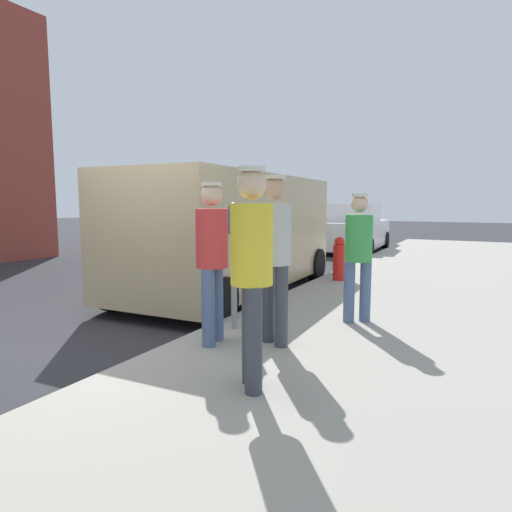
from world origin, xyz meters
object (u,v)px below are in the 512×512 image
(pedestrian_in_red, at_px, (212,252))
(pedestrian_in_yellow, at_px, (252,263))
(parked_sedan_ahead, at_px, (353,230))
(parking_meter_near, at_px, (234,244))
(fire_hydrant, at_px, (339,259))
(pedestrian_in_gray, at_px, (275,248))
(parked_van, at_px, (233,231))
(pedestrian_in_green, at_px, (358,250))

(pedestrian_in_red, bearing_deg, pedestrian_in_yellow, -41.91)
(pedestrian_in_yellow, distance_m, parked_sedan_ahead, 12.38)
(parked_sedan_ahead, bearing_deg, pedestrian_in_yellow, -78.29)
(parking_meter_near, height_order, pedestrian_in_red, pedestrian_in_red)
(parking_meter_near, xyz_separation_m, parked_sedan_ahead, (-1.50, 10.69, -0.43))
(fire_hydrant, bearing_deg, pedestrian_in_gray, -82.05)
(pedestrian_in_yellow, relative_size, parked_van, 0.34)
(parked_van, bearing_deg, parking_meter_near, -58.96)
(pedestrian_in_gray, xyz_separation_m, parked_van, (-2.19, 2.81, -0.03))
(pedestrian_in_gray, relative_size, parked_van, 0.34)
(parking_meter_near, distance_m, pedestrian_in_green, 1.59)
(pedestrian_in_green, height_order, pedestrian_in_yellow, pedestrian_in_yellow)
(parked_van, bearing_deg, fire_hydrant, 41.44)
(pedestrian_in_green, xyz_separation_m, parked_van, (-2.74, 1.50, 0.08))
(parked_sedan_ahead, distance_m, fire_hydrant, 6.97)
(pedestrian_in_green, bearing_deg, parked_sedan_ahead, 105.74)
(parked_van, height_order, parked_sedan_ahead, parked_van)
(parked_sedan_ahead, bearing_deg, pedestrian_in_red, -81.99)
(pedestrian_in_gray, bearing_deg, parked_sedan_ahead, 101.24)
(parked_van, bearing_deg, pedestrian_in_yellow, -57.35)
(pedestrian_in_green, bearing_deg, parked_van, 151.24)
(pedestrian_in_gray, xyz_separation_m, parked_sedan_ahead, (-2.19, 11.00, -0.44))
(pedestrian_in_red, bearing_deg, parking_meter_near, 98.49)
(pedestrian_in_green, relative_size, fire_hydrant, 1.89)
(parking_meter_near, xyz_separation_m, fire_hydrant, (0.10, 3.91, -0.61))
(parking_meter_near, bearing_deg, parked_van, 121.04)
(parking_meter_near, relative_size, pedestrian_in_yellow, 0.85)
(parking_meter_near, height_order, fire_hydrant, parking_meter_near)
(pedestrian_in_green, xyz_separation_m, pedestrian_in_red, (-1.15, -1.59, 0.07))
(pedestrian_in_gray, bearing_deg, pedestrian_in_red, -154.32)
(pedestrian_in_red, height_order, pedestrian_in_gray, pedestrian_in_gray)
(pedestrian_in_gray, height_order, fire_hydrant, pedestrian_in_gray)
(pedestrian_in_red, bearing_deg, fire_hydrant, 89.87)
(pedestrian_in_green, distance_m, pedestrian_in_gray, 1.42)
(pedestrian_in_green, distance_m, parked_van, 3.12)
(parked_sedan_ahead, height_order, fire_hydrant, parked_sedan_ahead)
(parking_meter_near, relative_size, pedestrian_in_gray, 0.85)
(pedestrian_in_green, bearing_deg, parking_meter_near, -141.23)
(parking_meter_near, height_order, pedestrian_in_yellow, pedestrian_in_yellow)
(pedestrian_in_green, height_order, pedestrian_in_red, pedestrian_in_red)
(pedestrian_in_yellow, bearing_deg, pedestrian_in_red, 138.09)
(parking_meter_near, height_order, pedestrian_in_green, pedestrian_in_green)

